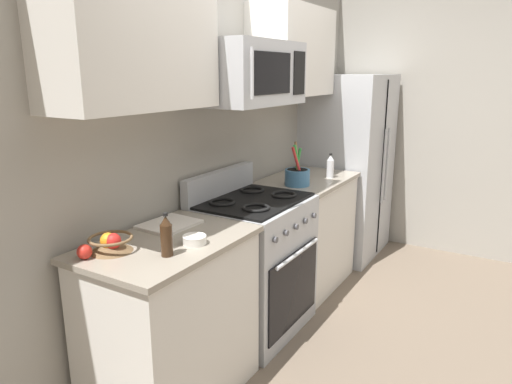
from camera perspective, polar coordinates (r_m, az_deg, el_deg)
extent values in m
plane|color=#6B5B4C|center=(3.18, 9.89, -18.80)|extent=(16.00, 16.00, 0.00)
cube|color=#9E998E|center=(3.17, -6.03, 6.55)|extent=(8.00, 0.10, 2.60)
cube|color=silver|center=(2.60, -10.29, -15.63)|extent=(0.87, 0.56, 0.88)
cube|color=gray|center=(2.40, -10.78, -6.19)|extent=(0.91, 0.60, 0.03)
cube|color=#B2B5BA|center=(3.20, -0.25, -9.07)|extent=(0.76, 0.60, 0.91)
cube|color=black|center=(3.10, 4.65, -11.73)|extent=(0.67, 0.01, 0.51)
cylinder|color=#B2B5BA|center=(2.99, 5.20, -7.45)|extent=(0.57, 0.02, 0.02)
cube|color=black|center=(3.04, -0.26, -1.05)|extent=(0.73, 0.54, 0.02)
cube|color=#B2B5BA|center=(3.17, -4.43, 1.05)|extent=(0.76, 0.06, 0.18)
torus|color=black|center=(2.83, 0.01, -1.94)|extent=(0.17, 0.17, 0.02)
torus|color=black|center=(3.13, 3.44, -0.32)|extent=(0.17, 0.17, 0.02)
torus|color=black|center=(2.96, -4.17, -1.23)|extent=(0.17, 0.17, 0.02)
torus|color=black|center=(3.25, -0.49, 0.26)|extent=(0.17, 0.17, 0.02)
cylinder|color=#4C4C51|center=(2.71, 2.40, -5.87)|extent=(0.04, 0.02, 0.04)
cylinder|color=#4C4C51|center=(2.82, 3.73, -5.03)|extent=(0.04, 0.02, 0.04)
cylinder|color=#4C4C51|center=(2.94, 4.96, -4.26)|extent=(0.04, 0.02, 0.04)
cylinder|color=#4C4C51|center=(3.06, 6.09, -3.54)|extent=(0.04, 0.02, 0.04)
cylinder|color=#4C4C51|center=(3.17, 7.13, -2.88)|extent=(0.04, 0.02, 0.04)
cube|color=silver|center=(3.88, 6.08, -5.05)|extent=(0.83, 0.56, 0.88)
cube|color=gray|center=(3.76, 6.27, 1.50)|extent=(0.87, 0.60, 0.03)
cube|color=#B2B5BA|center=(4.57, 11.12, 3.13)|extent=(0.87, 0.67, 1.71)
cube|color=black|center=(4.47, 15.19, 2.64)|extent=(0.01, 0.01, 1.63)
cylinder|color=#B2B5BA|center=(4.40, 15.37, 3.03)|extent=(0.02, 0.02, 0.68)
cylinder|color=#B2B5BA|center=(4.50, 15.72, 3.24)|extent=(0.02, 0.02, 0.68)
cube|color=#9E998E|center=(4.86, 20.34, 8.48)|extent=(0.10, 8.00, 2.60)
cube|color=#B2B5BA|center=(2.95, -0.79, 14.33)|extent=(0.77, 0.40, 0.38)
cube|color=black|center=(2.79, 2.11, 14.32)|extent=(0.42, 0.01, 0.24)
cube|color=black|center=(3.09, 5.31, 14.28)|extent=(0.15, 0.01, 0.27)
cylinder|color=#B2B5BA|center=(2.53, -0.47, 14.31)|extent=(0.02, 0.02, 0.27)
cube|color=silver|center=(2.36, -14.90, 17.65)|extent=(0.90, 0.34, 0.66)
cube|color=silver|center=(3.73, 4.56, 16.72)|extent=(0.86, 0.34, 0.66)
cylinder|color=teal|center=(3.49, 5.07, 1.79)|extent=(0.19, 0.19, 0.12)
cylinder|color=black|center=(3.49, 5.08, 1.95)|extent=(0.15, 0.15, 0.10)
cylinder|color=red|center=(3.44, 5.13, 3.33)|extent=(0.06, 0.09, 0.27)
cylinder|color=olive|center=(3.46, 5.07, 3.65)|extent=(0.05, 0.07, 0.30)
cylinder|color=green|center=(3.51, 5.08, 3.36)|extent=(0.04, 0.06, 0.25)
cylinder|color=green|center=(3.45, 5.13, 3.45)|extent=(0.05, 0.07, 0.28)
cone|color=brown|center=(2.31, -17.32, -6.18)|extent=(0.20, 0.20, 0.07)
torus|color=brown|center=(2.30, -17.38, -5.41)|extent=(0.21, 0.21, 0.01)
sphere|color=red|center=(2.27, -17.08, -5.76)|extent=(0.07, 0.07, 0.07)
sphere|color=orange|center=(2.29, -17.63, -5.68)|extent=(0.08, 0.08, 0.08)
sphere|color=red|center=(2.26, -20.26, -6.88)|extent=(0.07, 0.07, 0.07)
cube|color=silver|center=(2.62, -10.56, -3.90)|extent=(0.31, 0.26, 0.02)
cylinder|color=#382314|center=(2.18, -10.89, -5.83)|extent=(0.06, 0.06, 0.15)
cone|color=#382314|center=(2.15, -11.01, -3.43)|extent=(0.05, 0.05, 0.04)
cylinder|color=black|center=(2.14, -11.04, -2.71)|extent=(0.02, 0.02, 0.01)
cylinder|color=silver|center=(3.77, 9.06, 2.80)|extent=(0.06, 0.06, 0.14)
cone|color=silver|center=(3.75, 9.12, 4.18)|extent=(0.05, 0.05, 0.04)
cylinder|color=black|center=(3.75, 9.14, 4.59)|extent=(0.02, 0.02, 0.01)
cylinder|color=white|center=(2.32, -7.53, -5.86)|extent=(0.12, 0.12, 0.04)
torus|color=white|center=(2.32, -7.54, -5.38)|extent=(0.12, 0.12, 0.01)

